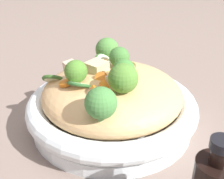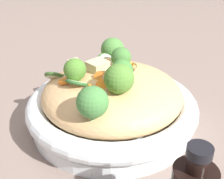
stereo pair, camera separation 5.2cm
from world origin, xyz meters
TOP-DOWN VIEW (x-y plane):
  - ground_plane at (0.00, 0.00)m, footprint 3.00×3.00m
  - serving_bowl at (0.00, 0.00)m, footprint 0.31×0.31m
  - noodle_heap at (-0.00, -0.00)m, footprint 0.25×0.25m
  - broccoli_florets at (-0.01, 0.01)m, footprint 0.25×0.13m
  - carrot_coins at (-0.01, 0.03)m, footprint 0.13×0.15m
  - zucchini_slices at (0.02, 0.05)m, footprint 0.12×0.15m
  - chicken_chunks at (0.04, 0.01)m, footprint 0.16×0.11m

SIDE VIEW (x-z plane):
  - ground_plane at x=0.00m, z-range 0.00..0.00m
  - serving_bowl at x=0.00m, z-range 0.00..0.06m
  - noodle_heap at x=0.00m, z-range 0.02..0.11m
  - zucchini_slices at x=0.02m, z-range 0.08..0.12m
  - carrot_coins at x=-0.01m, z-range 0.09..0.12m
  - chicken_chunks at x=0.04m, z-range 0.09..0.12m
  - broccoli_florets at x=-0.01m, z-range 0.08..0.15m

